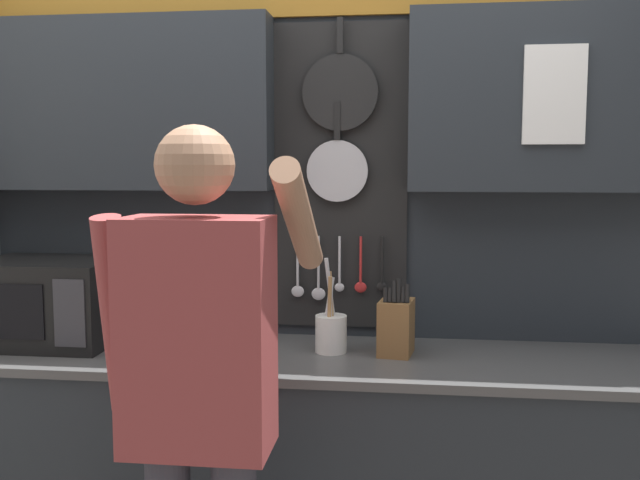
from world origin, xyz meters
The scene contains 6 objects.
base_cabinet_counter centered at (0.00, 0.00, 0.45)m, with size 2.59×0.60×0.90m.
back_wall_unit centered at (-0.01, 0.27, 1.51)m, with size 3.16×0.22×2.53m.
microwave centered at (-0.96, 0.04, 1.06)m, with size 0.50×0.38×0.31m.
knife_block centered at (0.31, 0.04, 1.00)m, with size 0.13×0.16×0.27m.
utensil_crock centered at (0.09, 0.04, 0.98)m, with size 0.11×0.11×0.34m.
person centered at (-0.19, -0.64, 0.99)m, with size 0.54×0.60×1.66m.
Camera 1 is at (0.35, -2.40, 1.56)m, focal length 40.00 mm.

